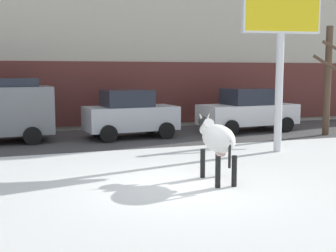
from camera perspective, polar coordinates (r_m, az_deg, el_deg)
The scene contains 7 objects.
ground_plane at distance 9.88m, azimuth 1.17°, elevation -7.91°, with size 120.00×120.00×0.00m, color white.
road_strip at distance 17.30m, azimuth -7.82°, elevation -1.52°, with size 60.00×5.60×0.01m, color #423F3F.
cow_holstein at distance 10.29m, azimuth 6.45°, elevation -1.68°, with size 0.69×1.91×1.54m.
billboard at distance 14.57m, azimuth 14.43°, elevation 13.75°, with size 2.52×0.61×5.56m.
car_silver_hatchback at distance 17.17m, azimuth -4.95°, elevation 1.55°, with size 3.62×2.14×1.86m.
car_white_sedan at distance 19.29m, azimuth 10.26°, elevation 2.00°, with size 4.32×2.23×1.84m.
bare_tree_left_lot at distance 18.85m, azimuth 19.92°, elevation 5.70°, with size 1.09×0.97×4.35m.
Camera 1 is at (-3.31, -8.96, 2.54)m, focal length 47.25 mm.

